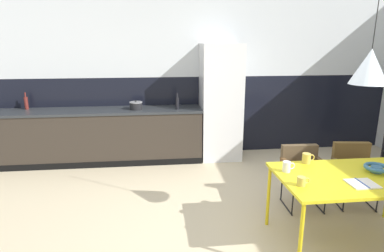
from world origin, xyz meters
The scene contains 17 objects.
ground_plane centered at (0.00, 0.00, 0.00)m, with size 9.57×9.57×0.00m, color #C8B792.
back_wall_splashback_dark centered at (0.00, 2.94, 0.70)m, with size 7.36×0.12×1.40m, color black.
back_wall_panel_upper centered at (0.00, 2.94, 2.10)m, with size 7.36×0.12×1.40m, color silver.
kitchen_counter centered at (-1.76, 2.58, 0.45)m, with size 3.56×0.63×0.91m.
refrigerator_column centered at (0.36, 2.58, 0.99)m, with size 0.68×0.60×1.97m, color silver.
dining_table centered at (1.18, -0.09, 0.69)m, with size 1.51×0.90×0.74m.
armchair_head_of_table centered at (1.03, 0.74, 0.50)m, with size 0.50×0.48×0.75m.
armchair_near_window centered at (1.71, 0.73, 0.48)m, with size 0.54×0.53×0.76m.
fruit_bowl centered at (1.44, -0.03, 0.78)m, with size 0.24×0.24×0.07m.
open_book centered at (1.12, -0.28, 0.74)m, with size 0.25×0.23×0.02m.
mug_short_terracotta centered at (0.55, 0.09, 0.79)m, with size 0.13×0.08×0.11m.
mug_wide_latte centered at (0.85, 0.29, 0.79)m, with size 0.14×0.09×0.11m.
mug_glass_clear centered at (0.55, -0.25, 0.78)m, with size 0.12×0.08×0.09m.
cooking_pot centered at (-1.08, 2.54, 0.97)m, with size 0.21×0.21×0.15m.
bottle_vinegar_dark centered at (-0.40, 2.47, 1.02)m, with size 0.06×0.06×0.27m.
bottle_oil_tall centered at (-2.89, 2.75, 1.02)m, with size 0.06×0.06×0.28m.
pendant_lamp_over_table_near centered at (1.18, -0.08, 1.79)m, with size 0.33×0.33×1.12m.
Camera 1 is at (-0.74, -2.85, 2.01)m, focal length 30.47 mm.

